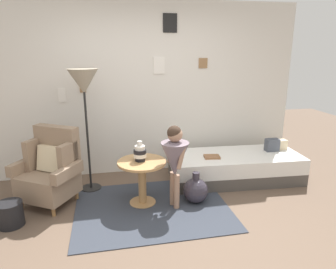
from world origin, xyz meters
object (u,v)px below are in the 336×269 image
object	(u,v)px
daybed	(235,167)
person_child	(175,157)
vase_striped	(140,153)
book_on_daybed	(212,157)
armchair	(51,170)
floor_lamp	(84,86)
magazine_basket	(10,214)
demijohn_near	(196,190)
side_table	(142,173)

from	to	relation	value
daybed	person_child	bearing A→B (deg)	-149.81
vase_striped	book_on_daybed	distance (m)	1.16
armchair	floor_lamp	world-z (taller)	floor_lamp
book_on_daybed	floor_lamp	bearing A→B (deg)	174.01
vase_striped	book_on_daybed	world-z (taller)	vase_striped
magazine_basket	floor_lamp	bearing A→B (deg)	42.72
floor_lamp	demijohn_near	distance (m)	1.96
side_table	book_on_daybed	xyz separation A→B (m)	(1.05, 0.39, 0.00)
side_table	demijohn_near	distance (m)	0.72
magazine_basket	daybed	bearing A→B (deg)	12.69
book_on_daybed	magazine_basket	xyz separation A→B (m)	(-2.56, -0.60, -0.28)
vase_striped	demijohn_near	distance (m)	0.87
daybed	person_child	size ratio (longest dim) A/B	1.85
vase_striped	floor_lamp	distance (m)	1.14
daybed	demijohn_near	bearing A→B (deg)	-144.40
side_table	armchair	bearing A→B (deg)	166.16
armchair	daybed	bearing A→B (deg)	3.96
side_table	person_child	world-z (taller)	person_child
floor_lamp	magazine_basket	size ratio (longest dim) A/B	5.95
daybed	side_table	xyz separation A→B (m)	(-1.45, -0.45, 0.21)
armchair	side_table	world-z (taller)	armchair
vase_striped	armchair	bearing A→B (deg)	166.95
vase_striped	book_on_daybed	size ratio (longest dim) A/B	1.15
daybed	side_table	world-z (taller)	side_table
floor_lamp	book_on_daybed	bearing A→B (deg)	-5.99
floor_lamp	person_child	distance (m)	1.49
floor_lamp	side_table	bearing A→B (deg)	-40.56
daybed	demijohn_near	size ratio (longest dim) A/B	4.78
armchair	person_child	world-z (taller)	person_child
person_child	daybed	bearing A→B (deg)	30.19
armchair	book_on_daybed	distance (m)	2.18
vase_striped	book_on_daybed	xyz separation A→B (m)	(1.07, 0.37, -0.26)
armchair	vase_striped	size ratio (longest dim) A/B	3.83
daybed	armchair	bearing A→B (deg)	-176.04
armchair	floor_lamp	size ratio (longest dim) A/B	0.58
side_table	vase_striped	bearing A→B (deg)	131.08
side_table	demijohn_near	size ratio (longest dim) A/B	1.49
demijohn_near	magazine_basket	world-z (taller)	demijohn_near
armchair	vase_striped	xyz separation A→B (m)	(1.10, -0.26, 0.24)
demijohn_near	vase_striped	bearing A→B (deg)	169.63
side_table	floor_lamp	size ratio (longest dim) A/B	0.36
armchair	daybed	distance (m)	2.59
book_on_daybed	magazine_basket	distance (m)	2.64
person_child	magazine_basket	bearing A→B (deg)	-178.71
person_child	magazine_basket	distance (m)	1.96
side_table	demijohn_near	xyz separation A→B (m)	(0.67, -0.11, -0.25)
daybed	demijohn_near	world-z (taller)	demijohn_near
vase_striped	floor_lamp	bearing A→B (deg)	139.71
daybed	book_on_daybed	bearing A→B (deg)	-170.35
floor_lamp	book_on_daybed	distance (m)	2.01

